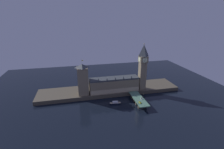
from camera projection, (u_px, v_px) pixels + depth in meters
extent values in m
plane|color=black|center=(115.00, 103.00, 225.36)|extent=(400.00, 400.00, 0.00)
cube|color=#4C4438|center=(109.00, 90.00, 260.21)|extent=(220.00, 42.00, 5.73)
cube|color=#7F7056|center=(114.00, 85.00, 248.41)|extent=(74.68, 17.84, 18.83)
cube|color=tan|center=(115.00, 91.00, 242.13)|extent=(74.68, 0.20, 6.78)
cube|color=#383D42|center=(114.00, 79.00, 244.84)|extent=(74.68, 16.42, 2.40)
cone|color=#383D42|center=(98.00, 80.00, 231.55)|extent=(2.40, 2.40, 4.14)
cone|color=#383D42|center=(107.00, 79.00, 234.17)|extent=(2.40, 2.40, 4.14)
cone|color=#383D42|center=(115.00, 78.00, 236.78)|extent=(2.40, 2.40, 4.14)
cone|color=#383D42|center=(123.00, 78.00, 239.39)|extent=(2.40, 2.40, 4.14)
cone|color=#383D42|center=(131.00, 77.00, 242.01)|extent=(2.40, 2.40, 4.14)
cube|color=#7F7056|center=(142.00, 76.00, 250.77)|extent=(9.98, 9.98, 43.77)
cube|color=#7F7056|center=(143.00, 59.00, 241.87)|extent=(11.78, 11.78, 9.27)
cylinder|color=beige|center=(145.00, 60.00, 236.34)|extent=(7.37, 0.25, 7.37)
cylinder|color=beige|center=(142.00, 58.00, 247.39)|extent=(7.37, 0.25, 7.37)
cylinder|color=beige|center=(147.00, 59.00, 243.13)|extent=(0.25, 7.37, 7.37)
cylinder|color=beige|center=(139.00, 59.00, 240.60)|extent=(0.25, 7.37, 7.37)
cube|color=black|center=(145.00, 60.00, 235.99)|extent=(0.36, 0.10, 5.52)
pyramid|color=#383D42|center=(144.00, 50.00, 237.43)|extent=(11.78, 11.78, 17.14)
sphere|color=gold|center=(144.00, 44.00, 234.29)|extent=(1.60, 1.60, 1.60)
cube|color=#7F7056|center=(83.00, 81.00, 234.59)|extent=(15.05, 15.05, 40.76)
pyramid|color=#383D42|center=(82.00, 66.00, 226.90)|extent=(15.35, 15.35, 5.02)
cylinder|color=#99999E|center=(82.00, 62.00, 225.05)|extent=(0.24, 0.24, 6.00)
cube|color=gold|center=(82.00, 60.00, 224.58)|extent=(2.00, 0.08, 1.20)
cube|color=#4C7560|center=(139.00, 99.00, 225.43)|extent=(13.81, 46.00, 1.40)
cube|color=#4C4438|center=(142.00, 106.00, 213.92)|extent=(11.74, 3.20, 5.55)
cube|color=#4C4438|center=(140.00, 102.00, 222.37)|extent=(11.74, 3.20, 5.55)
cube|color=#4C4438|center=(137.00, 99.00, 230.82)|extent=(11.74, 3.20, 5.55)
cube|color=#4C4438|center=(135.00, 96.00, 239.26)|extent=(11.74, 3.20, 5.55)
cube|color=yellow|center=(140.00, 102.00, 212.90)|extent=(1.72, 4.65, 0.92)
cube|color=black|center=(140.00, 102.00, 212.67)|extent=(1.41, 2.09, 0.45)
cylinder|color=black|center=(139.00, 102.00, 214.16)|extent=(0.22, 0.64, 0.64)
cylinder|color=black|center=(140.00, 102.00, 214.50)|extent=(0.22, 0.64, 0.64)
cylinder|color=black|center=(140.00, 103.00, 211.51)|extent=(0.22, 0.64, 0.64)
cylinder|color=black|center=(141.00, 103.00, 211.85)|extent=(0.22, 0.64, 0.64)
cube|color=silver|center=(141.00, 99.00, 223.02)|extent=(1.84, 4.55, 0.85)
cube|color=black|center=(141.00, 98.00, 222.80)|extent=(1.51, 2.05, 0.45)
cylinder|color=black|center=(142.00, 99.00, 222.00)|extent=(0.22, 0.64, 0.64)
cylinder|color=black|center=(141.00, 99.00, 221.63)|extent=(0.22, 0.64, 0.64)
cylinder|color=black|center=(142.00, 98.00, 224.59)|extent=(0.22, 0.64, 0.64)
cylinder|color=black|center=(140.00, 98.00, 224.22)|extent=(0.22, 0.64, 0.64)
cylinder|color=black|center=(138.00, 103.00, 210.68)|extent=(0.28, 0.28, 0.88)
cylinder|color=maroon|center=(138.00, 103.00, 210.41)|extent=(0.38, 0.38, 0.73)
sphere|color=tan|center=(138.00, 103.00, 210.25)|extent=(0.24, 0.24, 0.24)
cylinder|color=black|center=(142.00, 97.00, 226.97)|extent=(0.28, 0.28, 0.76)
cylinder|color=#47384C|center=(143.00, 97.00, 226.74)|extent=(0.38, 0.38, 0.63)
sphere|color=tan|center=(143.00, 97.00, 226.60)|extent=(0.21, 0.21, 0.21)
cylinder|color=black|center=(132.00, 95.00, 233.71)|extent=(0.28, 0.28, 0.76)
cylinder|color=gray|center=(132.00, 95.00, 233.48)|extent=(0.38, 0.38, 0.63)
sphere|color=tan|center=(132.00, 94.00, 233.34)|extent=(0.21, 0.21, 0.21)
cylinder|color=#2D3333|center=(138.00, 104.00, 210.23)|extent=(0.56, 0.56, 0.50)
cylinder|color=#2D3333|center=(138.00, 102.00, 209.30)|extent=(0.18, 0.18, 5.04)
sphere|color=#F9E5A3|center=(138.00, 100.00, 208.27)|extent=(0.60, 0.60, 0.60)
sphere|color=#F9E5A3|center=(138.00, 100.00, 208.29)|extent=(0.44, 0.44, 0.44)
sphere|color=#F9E5A3|center=(139.00, 100.00, 208.48)|extent=(0.44, 0.44, 0.44)
cylinder|color=#2D3333|center=(143.00, 98.00, 226.47)|extent=(0.56, 0.56, 0.50)
cylinder|color=#2D3333|center=(143.00, 96.00, 225.57)|extent=(0.18, 0.18, 4.82)
sphere|color=#F9E5A3|center=(143.00, 94.00, 224.58)|extent=(0.60, 0.60, 0.60)
sphere|color=#F9E5A3|center=(143.00, 94.00, 224.60)|extent=(0.44, 0.44, 0.44)
sphere|color=#F9E5A3|center=(143.00, 94.00, 224.79)|extent=(0.44, 0.44, 0.44)
cylinder|color=#2D3333|center=(131.00, 94.00, 237.26)|extent=(0.56, 0.56, 0.50)
cylinder|color=#2D3333|center=(131.00, 92.00, 236.35)|extent=(0.18, 0.18, 4.92)
sphere|color=#F9E5A3|center=(131.00, 90.00, 235.34)|extent=(0.60, 0.60, 0.60)
sphere|color=#F9E5A3|center=(131.00, 91.00, 235.36)|extent=(0.44, 0.44, 0.44)
sphere|color=#F9E5A3|center=(131.00, 91.00, 235.55)|extent=(0.44, 0.44, 0.44)
ellipsoid|color=#1E2842|center=(115.00, 103.00, 223.44)|extent=(17.33, 5.74, 2.20)
cube|color=tan|center=(115.00, 103.00, 223.10)|extent=(15.22, 4.70, 0.24)
cube|color=silver|center=(115.00, 102.00, 222.69)|extent=(7.86, 3.32, 2.20)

